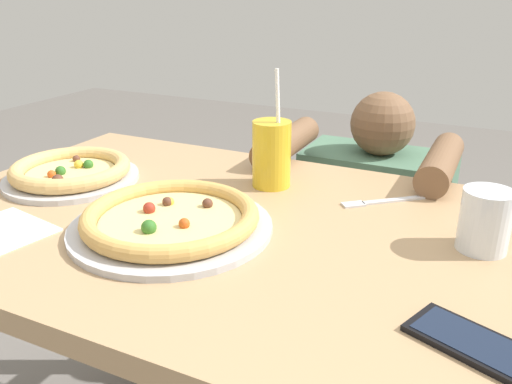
{
  "coord_description": "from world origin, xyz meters",
  "views": [
    {
      "loc": [
        0.41,
        -0.77,
        1.15
      ],
      "look_at": [
        0.0,
        0.08,
        0.78
      ],
      "focal_mm": 37.08,
      "sensor_mm": 36.0,
      "label": 1
    }
  ],
  "objects": [
    {
      "name": "dining_table",
      "position": [
        0.0,
        0.0,
        0.63
      ],
      "size": [
        1.23,
        0.76,
        0.75
      ],
      "color": "tan",
      "rests_on": "ground"
    },
    {
      "name": "drink_cup_colored",
      "position": [
        -0.02,
        0.2,
        0.82
      ],
      "size": [
        0.08,
        0.08,
        0.25
      ],
      "color": "gold",
      "rests_on": "dining_table"
    },
    {
      "name": "water_cup_clear",
      "position": [
        0.41,
        0.08,
        0.8
      ],
      "size": [
        0.08,
        0.08,
        0.1
      ],
      "color": "silver",
      "rests_on": "dining_table"
    },
    {
      "name": "fork",
      "position": [
        0.22,
        0.21,
        0.75
      ],
      "size": [
        0.17,
        0.14,
        0.0
      ],
      "color": "silver",
      "rests_on": "dining_table"
    },
    {
      "name": "pizza_near",
      "position": [
        -0.09,
        -0.08,
        0.77
      ],
      "size": [
        0.35,
        0.35,
        0.04
      ],
      "color": "#B7B7BC",
      "rests_on": "dining_table"
    },
    {
      "name": "cell_phone",
      "position": [
        0.42,
        -0.19,
        0.75
      ],
      "size": [
        0.17,
        0.12,
        0.01
      ],
      "color": "black",
      "rests_on": "dining_table"
    },
    {
      "name": "diner_seated",
      "position": [
        0.11,
        0.62,
        0.39
      ],
      "size": [
        0.44,
        0.53,
        0.89
      ],
      "color": "#333847",
      "rests_on": "ground"
    },
    {
      "name": "pizza_far",
      "position": [
        -0.42,
        0.03,
        0.77
      ],
      "size": [
        0.29,
        0.29,
        0.04
      ],
      "color": "#B7B7BC",
      "rests_on": "dining_table"
    }
  ]
}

